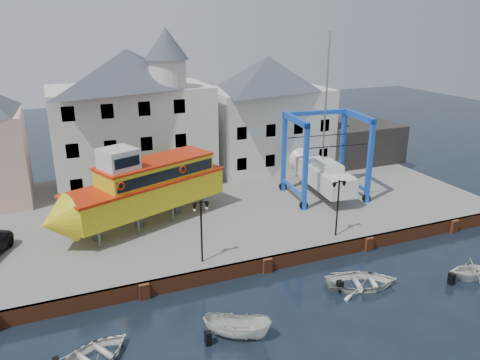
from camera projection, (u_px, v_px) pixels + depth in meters
name	position (u px, v px, depth m)	size (l,w,h in m)	color
ground	(267.00, 272.00, 30.52)	(140.00, 140.00, 0.00)	black
hardstanding	(211.00, 206.00, 39.97)	(44.00, 22.00, 1.00)	#666057
quay_wall	(266.00, 264.00, 30.45)	(44.00, 0.47, 1.00)	brown
building_white_main	(133.00, 116.00, 42.45)	(14.00, 8.30, 14.00)	silver
building_white_right	(267.00, 112.00, 48.24)	(12.00, 8.00, 11.20)	silver
shed_dark	(357.00, 141.00, 51.27)	(8.00, 7.00, 4.00)	black
lamp_post_left	(201.00, 216.00, 28.77)	(1.12, 0.32, 4.20)	black
lamp_post_right	(339.00, 194.00, 32.38)	(1.12, 0.32, 4.20)	black
tour_boat	(137.00, 189.00, 34.07)	(14.46, 8.55, 6.20)	#59595E
travel_lift	(320.00, 168.00, 40.91)	(6.94, 9.31, 13.77)	#1344AC
motorboat_a	(237.00, 337.00, 24.27)	(1.35, 3.60, 1.39)	silver
motorboat_b	(361.00, 287.00, 28.84)	(3.19, 4.47, 0.93)	silver
motorboat_c	(470.00, 279.00, 29.67)	(2.57, 2.98, 1.57)	silver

